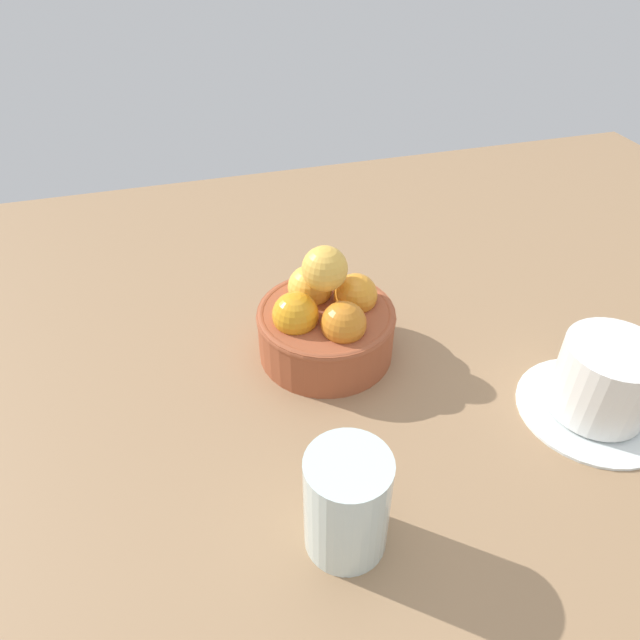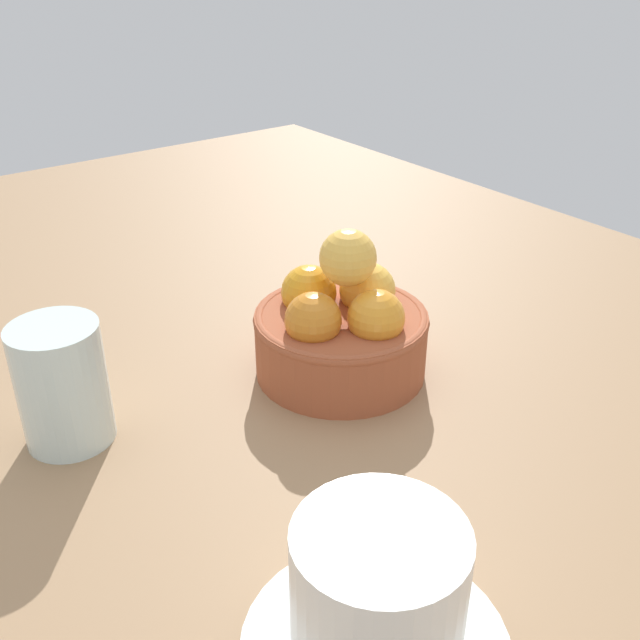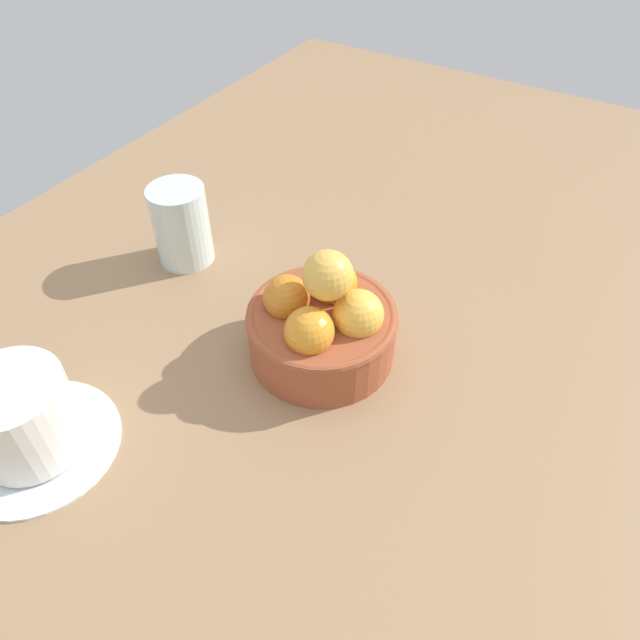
{
  "view_description": "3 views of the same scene",
  "coord_description": "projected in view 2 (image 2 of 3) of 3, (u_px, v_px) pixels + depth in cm",
  "views": [
    {
      "loc": [
        -13.58,
        -44.92,
        41.57
      ],
      "look_at": [
        -0.83,
        -0.59,
        5.03
      ],
      "focal_mm": 32.02,
      "sensor_mm": 36.0,
      "label": 1
    },
    {
      "loc": [
        41.47,
        -33.47,
        33.78
      ],
      "look_at": [
        -0.17,
        -2.06,
        5.58
      ],
      "focal_mm": 41.02,
      "sensor_mm": 36.0,
      "label": 2
    },
    {
      "loc": [
        35.21,
        21.32,
        44.58
      ],
      "look_at": [
        -0.58,
        -0.56,
        3.83
      ],
      "focal_mm": 33.6,
      "sensor_mm": 36.0,
      "label": 3
    }
  ],
  "objects": [
    {
      "name": "water_glass",
      "position": [
        62.0,
        384.0,
        0.53
      ],
      "size": [
        6.47,
        6.47,
        9.42
      ],
      "primitive_type": "cylinder",
      "color": "silver",
      "rests_on": "ground_plane"
    },
    {
      "name": "coffee_cup",
      "position": [
        378.0,
        599.0,
        0.37
      ],
      "size": [
        14.46,
        14.46,
        8.09
      ],
      "color": "white",
      "rests_on": "ground_plane"
    },
    {
      "name": "ground_plane",
      "position": [
        340.0,
        392.0,
        0.64
      ],
      "size": [
        150.03,
        96.08,
        4.38
      ],
      "primitive_type": "cube",
      "color": "#997551"
    },
    {
      "name": "terracotta_bowl",
      "position": [
        341.0,
        327.0,
        0.61
      ],
      "size": [
        14.62,
        14.62,
        12.77
      ],
      "color": "#9E4C2D",
      "rests_on": "ground_plane"
    }
  ]
}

